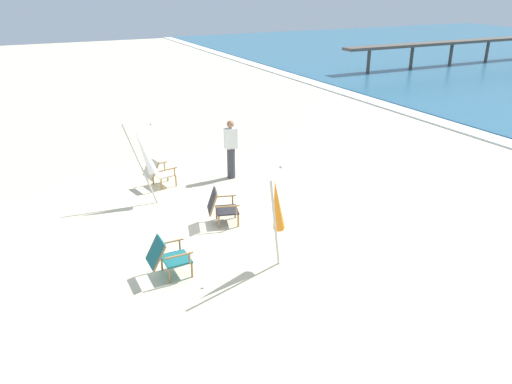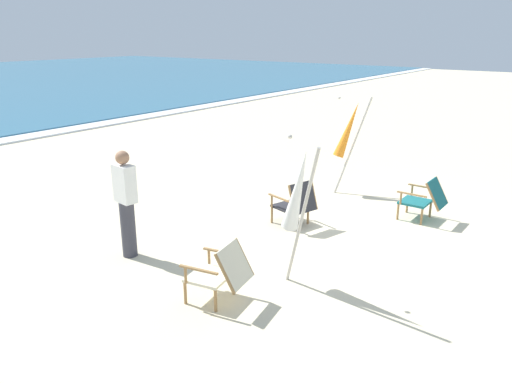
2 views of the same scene
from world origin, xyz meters
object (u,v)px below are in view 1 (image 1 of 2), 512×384
object	(u,v)px
beach_chair_back_right	(167,256)
person_near_chairs	(231,149)
beach_chair_front_right	(158,172)
umbrella_furled_white	(144,152)
beach_chair_far_center	(220,206)
umbrella_furled_orange	(277,206)

from	to	relation	value
beach_chair_back_right	person_near_chairs	size ratio (longest dim) A/B	0.48
beach_chair_back_right	person_near_chairs	world-z (taller)	person_near_chairs
beach_chair_back_right	beach_chair_front_right	bearing A→B (deg)	165.94
beach_chair_back_right	person_near_chairs	xyz separation A→B (m)	(-4.11, 3.08, 0.42)
beach_chair_front_right	person_near_chairs	xyz separation A→B (m)	(0.22, 2.00, 0.41)
beach_chair_front_right	umbrella_furled_white	world-z (taller)	umbrella_furled_white
beach_chair_back_right	umbrella_furled_white	distance (m)	3.60
beach_chair_back_right	beach_chair_front_right	size ratio (longest dim) A/B	0.93
beach_chair_far_center	person_near_chairs	bearing A→B (deg)	151.48
beach_chair_back_right	beach_chair_front_right	xyz separation A→B (m)	(-4.33, 1.08, 0.00)
umbrella_furled_orange	person_near_chairs	size ratio (longest dim) A/B	1.24
person_near_chairs	umbrella_furled_orange	bearing A→B (deg)	-13.96
beach_chair_back_right	umbrella_furled_white	world-z (taller)	umbrella_furled_white
umbrella_furled_orange	umbrella_furled_white	xyz separation A→B (m)	(-4.13, -1.34, 0.00)
umbrella_furled_orange	person_near_chairs	distance (m)	4.96
umbrella_furled_white	umbrella_furled_orange	bearing A→B (deg)	18.03
beach_chair_front_right	beach_chair_back_right	bearing A→B (deg)	-14.06
umbrella_furled_orange	beach_chair_back_right	bearing A→B (deg)	-109.98
beach_chair_front_right	umbrella_furled_white	xyz separation A→B (m)	(0.89, -0.54, 0.90)
beach_chair_far_center	umbrella_furled_orange	xyz separation A→B (m)	(2.27, 0.18, 0.89)
beach_chair_far_center	umbrella_furled_white	world-z (taller)	umbrella_furled_white
umbrella_furled_white	beach_chair_far_center	bearing A→B (deg)	32.07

